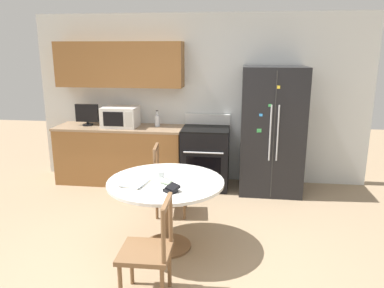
% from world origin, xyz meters
% --- Properties ---
extents(ground_plane, '(14.00, 14.00, 0.00)m').
position_xyz_m(ground_plane, '(0.00, 0.00, 0.00)').
color(ground_plane, '#9E8466').
extents(back_wall, '(5.20, 0.44, 2.60)m').
position_xyz_m(back_wall, '(-0.31, 2.59, 1.44)').
color(back_wall, silver).
rests_on(back_wall, ground_plane).
extents(kitchen_counter, '(1.99, 0.64, 0.90)m').
position_xyz_m(kitchen_counter, '(-1.22, 2.29, 0.45)').
color(kitchen_counter, '#936033').
rests_on(kitchen_counter, ground_plane).
extents(refrigerator, '(0.89, 0.77, 1.84)m').
position_xyz_m(refrigerator, '(1.10, 2.21, 0.92)').
color(refrigerator, black).
rests_on(refrigerator, ground_plane).
extents(oven_range, '(0.70, 0.68, 1.08)m').
position_xyz_m(oven_range, '(0.13, 2.26, 0.47)').
color(oven_range, black).
rests_on(oven_range, ground_plane).
extents(microwave, '(0.53, 0.41, 0.31)m').
position_xyz_m(microwave, '(-1.19, 2.28, 1.05)').
color(microwave, white).
rests_on(microwave, kitchen_counter).
extents(countertop_tv, '(0.36, 0.16, 0.34)m').
position_xyz_m(countertop_tv, '(-1.74, 2.31, 1.08)').
color(countertop_tv, black).
rests_on(countertop_tv, kitchen_counter).
extents(counter_bottle, '(0.08, 0.08, 0.25)m').
position_xyz_m(counter_bottle, '(-0.64, 2.38, 1.00)').
color(counter_bottle, silver).
rests_on(counter_bottle, kitchen_counter).
extents(dining_table, '(1.21, 1.21, 0.75)m').
position_xyz_m(dining_table, '(-0.10, 0.36, 0.61)').
color(dining_table, white).
rests_on(dining_table, ground_plane).
extents(dining_chair_near, '(0.43, 0.43, 0.90)m').
position_xyz_m(dining_chair_near, '(-0.08, -0.49, 0.43)').
color(dining_chair_near, brown).
rests_on(dining_chair_near, ground_plane).
extents(dining_chair_far, '(0.46, 0.46, 0.90)m').
position_xyz_m(dining_chair_far, '(-0.23, 1.20, 0.43)').
color(dining_chair_far, brown).
rests_on(dining_chair_far, ground_plane).
extents(candle_glass, '(0.09, 0.09, 0.09)m').
position_xyz_m(candle_glass, '(-0.17, 0.39, 0.79)').
color(candle_glass, silver).
rests_on(candle_glass, dining_table).
extents(folded_napkin, '(0.15, 0.12, 0.05)m').
position_xyz_m(folded_napkin, '(-0.08, 0.25, 0.78)').
color(folded_napkin, beige).
rests_on(folded_napkin, dining_table).
extents(wallet, '(0.17, 0.17, 0.07)m').
position_xyz_m(wallet, '(0.02, 0.06, 0.78)').
color(wallet, black).
rests_on(wallet, dining_table).
extents(mail_stack, '(0.31, 0.36, 0.02)m').
position_xyz_m(mail_stack, '(-0.38, 0.23, 0.77)').
color(mail_stack, white).
rests_on(mail_stack, dining_table).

